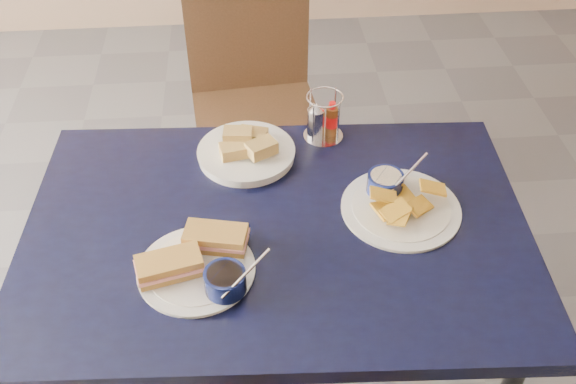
{
  "coord_description": "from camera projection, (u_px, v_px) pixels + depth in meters",
  "views": [
    {
      "loc": [
        0.03,
        -1.06,
        1.83
      ],
      "look_at": [
        0.12,
        0.06,
        0.82
      ],
      "focal_mm": 40.0,
      "sensor_mm": 36.0,
      "label": 1
    }
  ],
  "objects": [
    {
      "name": "dining_table",
      "position": [
        277.0,
        245.0,
        1.57
      ],
      "size": [
        1.24,
        0.86,
        0.75
      ],
      "color": "black",
      "rests_on": "ground"
    },
    {
      "name": "sandwich_plate",
      "position": [
        200.0,
        263.0,
        1.4
      ],
      "size": [
        0.3,
        0.26,
        0.12
      ],
      "color": "white",
      "rests_on": "dining_table"
    },
    {
      "name": "chair_far",
      "position": [
        255.0,
        85.0,
        2.36
      ],
      "size": [
        0.49,
        0.47,
        0.95
      ],
      "color": "#311D10",
      "rests_on": "ground"
    },
    {
      "name": "plantain_plate",
      "position": [
        396.0,
        200.0,
        1.56
      ],
      "size": [
        0.29,
        0.29,
        0.12
      ],
      "color": "white",
      "rests_on": "dining_table"
    },
    {
      "name": "bread_basket",
      "position": [
        246.0,
        151.0,
        1.7
      ],
      "size": [
        0.26,
        0.26,
        0.07
      ],
      "color": "white",
      "rests_on": "dining_table"
    },
    {
      "name": "condiment_caddy",
      "position": [
        322.0,
        120.0,
        1.75
      ],
      "size": [
        0.11,
        0.11,
        0.14
      ],
      "color": "silver",
      "rests_on": "dining_table"
    }
  ]
}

